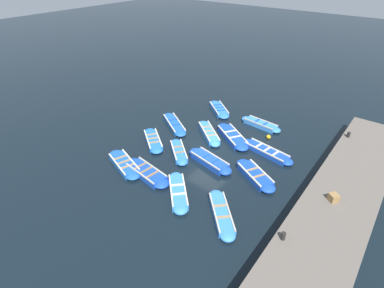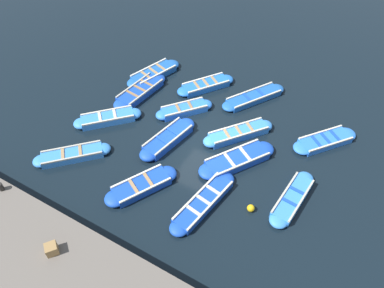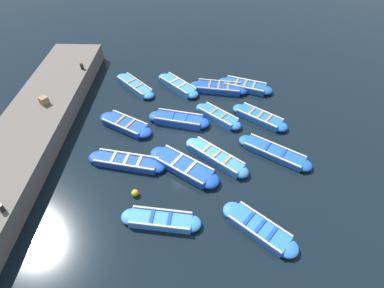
% 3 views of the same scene
% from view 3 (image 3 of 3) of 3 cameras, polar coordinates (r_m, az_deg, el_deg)
% --- Properties ---
extents(ground_plane, '(120.00, 120.00, 0.00)m').
position_cam_3_polar(ground_plane, '(15.70, 0.65, 0.60)').
color(ground_plane, black).
extents(boat_end_of_row, '(3.37, 2.38, 0.42)m').
position_cam_3_polar(boat_end_of_row, '(16.79, -12.59, 3.63)').
color(boat_end_of_row, '#1947B7').
rests_on(boat_end_of_row, ground).
extents(boat_centre, '(2.98, 2.94, 0.43)m').
position_cam_3_polar(boat_centre, '(19.44, -2.73, 11.08)').
color(boat_centre, '#3884E0').
rests_on(boat_centre, ground).
extents(boat_far_corner, '(3.02, 3.02, 0.40)m').
position_cam_3_polar(boat_far_corner, '(19.75, -10.84, 10.84)').
color(boat_far_corner, '#3884E0').
rests_on(boat_far_corner, ground).
extents(boat_broadside, '(3.95, 1.41, 0.38)m').
position_cam_3_polar(boat_broadside, '(14.80, -12.35, -3.31)').
color(boat_broadside, '#1947B7').
rests_on(boat_broadside, ground).
extents(boat_inner_gap, '(3.37, 1.08, 0.39)m').
position_cam_3_polar(boat_inner_gap, '(12.61, -5.95, -14.21)').
color(boat_inner_gap, '#3884E0').
rests_on(boat_inner_gap, ground).
extents(boat_near_quay, '(3.63, 1.98, 0.41)m').
position_cam_3_polar(boat_near_quay, '(19.66, 10.03, 10.81)').
color(boat_near_quay, '#1E59AD').
rests_on(boat_near_quay, ground).
extents(boat_bow_out, '(3.55, 1.48, 0.46)m').
position_cam_3_polar(boat_bow_out, '(16.69, -2.54, 4.65)').
color(boat_bow_out, '#1947B7').
rests_on(boat_bow_out, ground).
extents(boat_outer_left, '(3.75, 2.90, 0.44)m').
position_cam_3_polar(boat_outer_left, '(14.22, -1.65, -4.32)').
color(boat_outer_left, '#1947B7').
rests_on(boat_outer_left, ground).
extents(boat_stern_in, '(3.67, 2.70, 0.37)m').
position_cam_3_polar(boat_stern_in, '(15.44, 15.37, -1.56)').
color(boat_stern_in, '#1E59AD').
rests_on(boat_stern_in, ground).
extents(boat_mid_row, '(3.20, 2.62, 0.41)m').
position_cam_3_polar(boat_mid_row, '(17.29, 12.71, 4.97)').
color(boat_mid_row, blue).
rests_on(boat_mid_row, ground).
extents(boat_tucked, '(3.32, 2.84, 0.44)m').
position_cam_3_polar(boat_tucked, '(14.67, 4.59, -2.50)').
color(boat_tucked, '#3884E0').
rests_on(boat_tucked, ground).
extents(boat_outer_right, '(3.79, 1.42, 0.42)m').
position_cam_3_polar(boat_outer_right, '(19.28, 5.07, 10.62)').
color(boat_outer_right, '#1947B7').
rests_on(boat_outer_right, ground).
extents(boat_alongside, '(3.16, 2.80, 0.38)m').
position_cam_3_polar(boat_alongside, '(12.65, 12.65, -15.39)').
color(boat_alongside, blue).
rests_on(boat_alongside, ground).
extents(boat_drifting, '(2.79, 2.50, 0.43)m').
position_cam_3_polar(boat_drifting, '(16.99, 4.98, 5.28)').
color(boat_drifting, blue).
rests_on(boat_drifting, ground).
extents(quay_wall, '(3.22, 16.96, 1.09)m').
position_cam_3_polar(quay_wall, '(17.61, -28.19, 2.40)').
color(quay_wall, '#605951').
rests_on(quay_wall, ground).
extents(bollard_north, '(0.20, 0.20, 0.35)m').
position_cam_3_polar(bollard_north, '(13.61, -32.58, -10.24)').
color(bollard_north, black).
rests_on(bollard_north, quay_wall).
extents(bollard_mid_north, '(0.20, 0.20, 0.35)m').
position_cam_3_polar(bollard_mid_north, '(20.48, -20.25, 13.73)').
color(bollard_mid_north, black).
rests_on(bollard_mid_north, quay_wall).
extents(wooden_crate, '(0.56, 0.56, 0.40)m').
position_cam_3_polar(wooden_crate, '(18.11, -26.38, 7.45)').
color(wooden_crate, olive).
rests_on(wooden_crate, quay_wall).
extents(buoy_orange_near, '(0.31, 0.31, 0.31)m').
position_cam_3_polar(buoy_orange_near, '(13.54, -10.81, -9.14)').
color(buoy_orange_near, '#EAB214').
rests_on(buoy_orange_near, ground).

